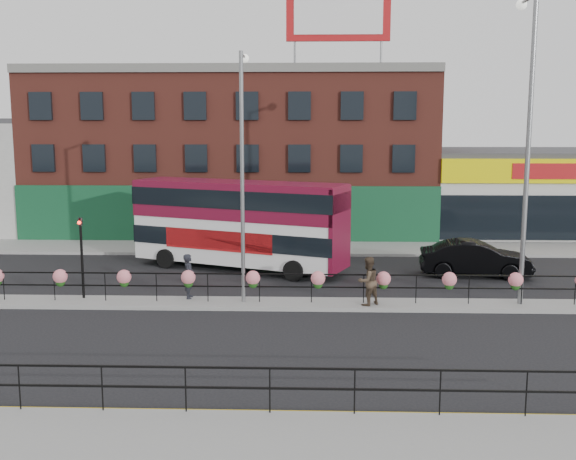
{
  "coord_description": "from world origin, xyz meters",
  "views": [
    {
      "loc": [
        0.93,
        -25.19,
        6.89
      ],
      "look_at": [
        0.0,
        3.0,
        2.5
      ],
      "focal_mm": 42.0,
      "sensor_mm": 36.0,
      "label": 1
    }
  ],
  "objects_px": {
    "lamp_column_west": "(243,156)",
    "lamp_column_east": "(527,123)",
    "double_decker_bus": "(239,216)",
    "pedestrian_b": "(368,281)",
    "pedestrian_a": "(189,276)",
    "car": "(475,259)"
  },
  "relations": [
    {
      "from": "double_decker_bus",
      "to": "pedestrian_b",
      "type": "distance_m",
      "value": 8.99
    },
    {
      "from": "car",
      "to": "pedestrian_b",
      "type": "relative_size",
      "value": 2.78
    },
    {
      "from": "car",
      "to": "lamp_column_west",
      "type": "height_order",
      "value": "lamp_column_west"
    },
    {
      "from": "double_decker_bus",
      "to": "pedestrian_a",
      "type": "relative_size",
      "value": 6.05
    },
    {
      "from": "lamp_column_west",
      "to": "lamp_column_east",
      "type": "relative_size",
      "value": 0.82
    },
    {
      "from": "lamp_column_west",
      "to": "double_decker_bus",
      "type": "bearing_deg",
      "value": 97.43
    },
    {
      "from": "car",
      "to": "lamp_column_west",
      "type": "bearing_deg",
      "value": 122.87
    },
    {
      "from": "pedestrian_a",
      "to": "pedestrian_b",
      "type": "height_order",
      "value": "pedestrian_b"
    },
    {
      "from": "pedestrian_b",
      "to": "pedestrian_a",
      "type": "bearing_deg",
      "value": -41.76
    },
    {
      "from": "pedestrian_b",
      "to": "lamp_column_west",
      "type": "bearing_deg",
      "value": -42.0
    },
    {
      "from": "pedestrian_b",
      "to": "lamp_column_east",
      "type": "height_order",
      "value": "lamp_column_east"
    },
    {
      "from": "lamp_column_east",
      "to": "pedestrian_a",
      "type": "bearing_deg",
      "value": 179.44
    },
    {
      "from": "pedestrian_a",
      "to": "double_decker_bus",
      "type": "bearing_deg",
      "value": -15.5
    },
    {
      "from": "double_decker_bus",
      "to": "pedestrian_b",
      "type": "xyz_separation_m",
      "value": [
        5.58,
        -6.89,
        -1.53
      ]
    },
    {
      "from": "double_decker_bus",
      "to": "lamp_column_west",
      "type": "relative_size",
      "value": 1.13
    },
    {
      "from": "double_decker_bus",
      "to": "lamp_column_west",
      "type": "xyz_separation_m",
      "value": [
        0.82,
        -6.31,
        3.15
      ]
    },
    {
      "from": "car",
      "to": "lamp_column_east",
      "type": "height_order",
      "value": "lamp_column_east"
    },
    {
      "from": "lamp_column_west",
      "to": "lamp_column_east",
      "type": "distance_m",
      "value": 10.67
    },
    {
      "from": "double_decker_bus",
      "to": "lamp_column_west",
      "type": "distance_m",
      "value": 7.1
    },
    {
      "from": "car",
      "to": "pedestrian_a",
      "type": "distance_m",
      "value": 13.33
    },
    {
      "from": "pedestrian_a",
      "to": "pedestrian_b",
      "type": "bearing_deg",
      "value": -99.53
    },
    {
      "from": "pedestrian_a",
      "to": "lamp_column_west",
      "type": "xyz_separation_m",
      "value": [
        2.19,
        -0.24,
        4.73
      ]
    }
  ]
}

